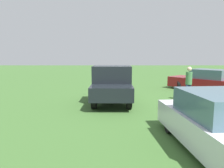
% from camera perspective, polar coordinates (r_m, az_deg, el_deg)
% --- Properties ---
extents(ground_plane, '(80.00, 80.00, 0.00)m').
position_cam_1_polar(ground_plane, '(10.63, 1.58, -4.76)').
color(ground_plane, '#3D662D').
extents(pickup_truck, '(4.54, 1.89, 1.83)m').
position_cam_1_polar(pickup_truck, '(10.28, -0.01, 0.20)').
color(pickup_truck, black).
rests_on(pickup_truck, ground_plane).
extents(sedan_near, '(4.66, 2.12, 1.45)m').
position_cam_1_polar(sedan_near, '(5.57, 28.31, -10.43)').
color(sedan_near, black).
rests_on(sedan_near, ground_plane).
extents(sedan_far, '(4.71, 4.38, 1.45)m').
position_cam_1_polar(sedan_far, '(14.88, 24.67, 0.70)').
color(sedan_far, black).
rests_on(sedan_far, ground_plane).
extents(person_bystander, '(0.43, 0.43, 1.76)m').
position_cam_1_polar(person_bystander, '(11.29, 20.46, 0.64)').
color(person_bystander, navy).
rests_on(person_bystander, ground_plane).
extents(traffic_cone, '(0.32, 0.32, 0.55)m').
position_cam_1_polar(traffic_cone, '(15.50, 4.03, 0.24)').
color(traffic_cone, orange).
rests_on(traffic_cone, ground_plane).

